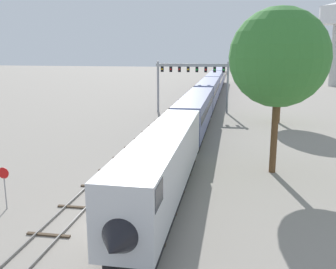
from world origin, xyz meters
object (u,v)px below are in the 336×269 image
Objects in this scene: trackside_tree_left at (279,58)px; trackside_tree_mid at (281,72)px; signal_gantry at (192,75)px; stop_sign at (4,182)px; passenger_train at (208,93)px.

trackside_tree_left is 1.27× the size of trackside_tree_mid.
signal_gantry is 15.01m from trackside_tree_mid.
passenger_train is at bearing 78.09° from stop_sign.
signal_gantry is 42.56m from stop_sign.
passenger_train is at bearing 68.74° from signal_gantry.
trackside_tree_left reaches higher than trackside_tree_mid.
passenger_train is at bearing 129.99° from trackside_tree_mid.
stop_sign is (-7.75, -41.62, -4.33)m from signal_gantry.
passenger_train reaches higher than stop_sign.
trackside_tree_left is at bearing -77.43° from passenger_train.
passenger_train is 7.96× the size of trackside_tree_left.
trackside_tree_left reaches higher than passenger_train.
signal_gantry is 4.20× the size of stop_sign.
signal_gantry is at bearing -111.26° from passenger_train.
stop_sign is at bearing -101.91° from passenger_train.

